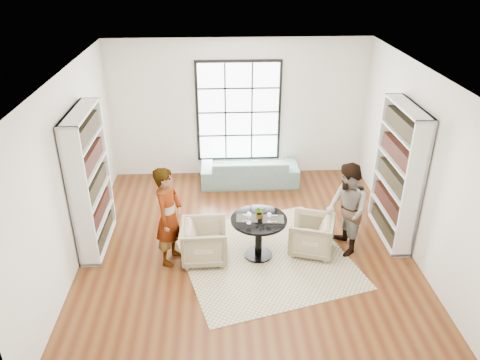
{
  "coord_description": "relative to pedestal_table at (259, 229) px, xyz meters",
  "views": [
    {
      "loc": [
        -0.45,
        -6.62,
        4.68
      ],
      "look_at": [
        -0.1,
        0.4,
        1.11
      ],
      "focal_mm": 35.0,
      "sensor_mm": 36.0,
      "label": 1
    }
  ],
  "objects": [
    {
      "name": "wine_glass_left",
      "position": [
        -0.17,
        -0.13,
        0.34
      ],
      "size": [
        0.09,
        0.09,
        0.2
      ],
      "color": "silver",
      "rests_on": "pedestal_table"
    },
    {
      "name": "person_left",
      "position": [
        -1.43,
        -0.03,
        0.31
      ],
      "size": [
        0.58,
        0.71,
        1.68
      ],
      "primitive_type": "imported",
      "rotation": [
        0.0,
        0.0,
        1.23
      ],
      "color": "gray",
      "rests_on": "ground"
    },
    {
      "name": "room_shell",
      "position": [
        -0.18,
        0.77,
        0.73
      ],
      "size": [
        6.0,
        6.01,
        6.0
      ],
      "color": "silver",
      "rests_on": "ground"
    },
    {
      "name": "placemat_right",
      "position": [
        0.23,
        -0.03,
        0.2
      ],
      "size": [
        0.36,
        0.29,
        0.01
      ],
      "primitive_type": "cube",
      "rotation": [
        0.0,
        0.0,
        -0.08
      ],
      "color": "#272522",
      "rests_on": "pedestal_table"
    },
    {
      "name": "cutlery_right",
      "position": [
        0.23,
        -0.03,
        0.21
      ],
      "size": [
        0.16,
        0.23,
        0.01
      ],
      "primitive_type": null,
      "rotation": [
        0.0,
        0.0,
        -0.08
      ],
      "color": "silver",
      "rests_on": "placemat_right"
    },
    {
      "name": "ground",
      "position": [
        -0.18,
        0.23,
        -0.53
      ],
      "size": [
        6.0,
        6.0,
        0.0
      ],
      "primitive_type": "plane",
      "color": "#5C3515"
    },
    {
      "name": "person_right",
      "position": [
        1.44,
        0.09,
        0.27
      ],
      "size": [
        0.69,
        0.84,
        1.59
      ],
      "primitive_type": "imported",
      "rotation": [
        0.0,
        0.0,
        -1.45
      ],
      "color": "gray",
      "rests_on": "ground"
    },
    {
      "name": "armchair_left",
      "position": [
        -0.88,
        -0.03,
        -0.19
      ],
      "size": [
        0.76,
        0.74,
        0.67
      ],
      "primitive_type": "imported",
      "rotation": [
        0.0,
        0.0,
        1.6
      ],
      "color": "tan",
      "rests_on": "ground"
    },
    {
      "name": "flower_centerpiece",
      "position": [
        0.01,
        0.02,
        0.3
      ],
      "size": [
        0.22,
        0.2,
        0.21
      ],
      "primitive_type": "imported",
      "rotation": [
        0.0,
        0.0,
        0.25
      ],
      "color": "gray",
      "rests_on": "pedestal_table"
    },
    {
      "name": "pedestal_table",
      "position": [
        0.0,
        0.0,
        0.0
      ],
      "size": [
        0.91,
        0.91,
        0.73
      ],
      "rotation": [
        0.0,
        0.0,
        -0.08
      ],
      "color": "black",
      "rests_on": "ground"
    },
    {
      "name": "armchair_right",
      "position": [
        0.89,
        0.09,
        -0.21
      ],
      "size": [
        0.88,
        0.87,
        0.65
      ],
      "primitive_type": "imported",
      "rotation": [
        0.0,
        0.0,
        -1.87
      ],
      "color": "#BAB485",
      "rests_on": "ground"
    },
    {
      "name": "cutlery_left",
      "position": [
        -0.19,
        0.02,
        0.21
      ],
      "size": [
        0.16,
        0.23,
        0.01
      ],
      "primitive_type": null,
      "rotation": [
        0.0,
        0.0,
        -0.08
      ],
      "color": "silver",
      "rests_on": "placemat_left"
    },
    {
      "name": "rug",
      "position": [
        0.11,
        -0.04,
        -0.52
      ],
      "size": [
        3.24,
        3.24,
        0.01
      ],
      "primitive_type": "cube",
      "rotation": [
        0.0,
        0.0,
        0.28
      ],
      "color": "#BBAB8C",
      "rests_on": "ground"
    },
    {
      "name": "sofa",
      "position": [
        0.03,
        2.68,
        -0.23
      ],
      "size": [
        2.08,
        0.82,
        0.61
      ],
      "primitive_type": "imported",
      "rotation": [
        0.0,
        0.0,
        3.14
      ],
      "color": "slate",
      "rests_on": "ground"
    },
    {
      "name": "placemat_left",
      "position": [
        -0.19,
        0.02,
        0.2
      ],
      "size": [
        0.36,
        0.29,
        0.01
      ],
      "primitive_type": "cube",
      "rotation": [
        0.0,
        0.0,
        -0.08
      ],
      "color": "#272522",
      "rests_on": "pedestal_table"
    },
    {
      "name": "wine_glass_right",
      "position": [
        0.15,
        -0.11,
        0.32
      ],
      "size": [
        0.08,
        0.08,
        0.17
      ],
      "color": "silver",
      "rests_on": "pedestal_table"
    }
  ]
}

